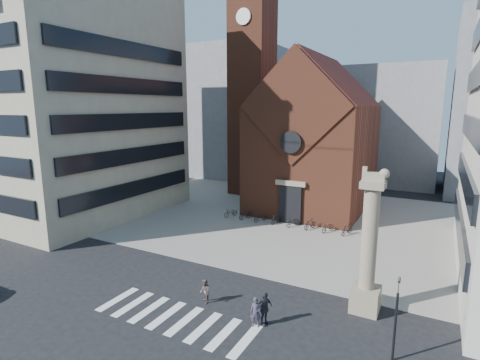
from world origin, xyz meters
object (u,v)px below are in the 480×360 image
lion_column (368,256)px  pedestrian_2 (264,309)px  pedestrian_0 (256,312)px  traffic_light (396,317)px  pedestrian_1 (205,291)px  scooter_0 (231,213)px

lion_column → pedestrian_2: lion_column is taller
pedestrian_2 → pedestrian_0: bearing=163.2°
traffic_light → pedestrian_1: traffic_light is taller
traffic_light → pedestrian_0: bearing=-175.6°
lion_column → pedestrian_1: lion_column is taller
pedestrian_1 → pedestrian_0: bearing=35.0°
lion_column → pedestrian_1: size_ratio=5.70×
lion_column → pedestrian_2: bearing=-138.5°
pedestrian_1 → scooter_0: size_ratio=0.84×
pedestrian_2 → scooter_0: bearing=57.5°
traffic_light → pedestrian_1: bearing=178.7°
pedestrian_0 → pedestrian_1: (-3.88, 0.80, -0.09)m
pedestrian_1 → pedestrian_2: size_ratio=0.79×
lion_column → pedestrian_0: lion_column is taller
pedestrian_0 → pedestrian_2: 0.53m
traffic_light → scooter_0: 25.20m
lion_column → scooter_0: (-16.56, 12.96, -2.93)m
pedestrian_2 → scooter_0: 20.82m
pedestrian_2 → scooter_0: pedestrian_2 is taller
traffic_light → scooter_0: bearing=137.6°
traffic_light → lion_column: bearing=116.5°
lion_column → pedestrian_0: (-5.02, -4.54, -2.61)m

